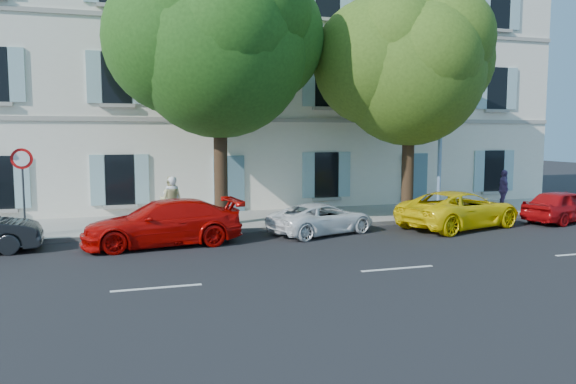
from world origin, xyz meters
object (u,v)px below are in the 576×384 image
object	(u,v)px
car_white_coupe	(322,219)
car_yellow_supercar	(459,210)
pedestrian_a	(172,200)
pedestrian_b	(171,200)
road_sign	(22,173)
car_red_hatchback	(563,206)
street_lamp	(443,104)
pedestrian_c	(504,189)
car_red_coupe	(163,223)
tree_left	(219,50)
tree_right	(410,72)

from	to	relation	value
car_white_coupe	car_yellow_supercar	size ratio (longest dim) A/B	0.78
pedestrian_a	pedestrian_b	distance (m)	0.10
road_sign	pedestrian_b	distance (m)	5.01
car_white_coupe	car_red_hatchback	xyz separation A→B (m)	(9.82, -0.42, 0.10)
street_lamp	pedestrian_c	size ratio (longest dim) A/B	4.61
car_red_coupe	car_red_hatchback	xyz separation A→B (m)	(15.19, -0.02, -0.06)
car_red_hatchback	pedestrian_c	xyz separation A→B (m)	(-0.29, 3.10, 0.36)
street_lamp	car_white_coupe	bearing A→B (deg)	-164.45
tree_left	tree_right	world-z (taller)	tree_left
pedestrian_a	tree_right	bearing A→B (deg)	161.18
tree_left	pedestrian_b	size ratio (longest dim) A/B	5.53
pedestrian_c	road_sign	bearing A→B (deg)	114.34
car_yellow_supercar	street_lamp	world-z (taller)	street_lamp
car_red_coupe	road_sign	world-z (taller)	road_sign
pedestrian_a	car_red_coupe	bearing A→B (deg)	66.62
car_red_hatchback	road_sign	xyz separation A→B (m)	(-19.30, 1.83, 1.55)
pedestrian_a	pedestrian_b	world-z (taller)	pedestrian_a
car_red_coupe	street_lamp	size ratio (longest dim) A/B	0.62
car_red_hatchback	pedestrian_c	size ratio (longest dim) A/B	2.20
pedestrian_b	tree_left	bearing A→B (deg)	176.13
car_yellow_supercar	pedestrian_b	size ratio (longest dim) A/B	2.80
car_red_hatchback	street_lamp	size ratio (longest dim) A/B	0.48
car_red_coupe	car_yellow_supercar	bearing A→B (deg)	85.18
car_red_coupe	tree_right	distance (m)	11.06
car_white_coupe	car_red_hatchback	world-z (taller)	car_red_hatchback
street_lamp	pedestrian_b	bearing A→B (deg)	173.43
road_sign	pedestrian_b	xyz separation A→B (m)	(4.68, 1.37, -1.17)
street_lamp	pedestrian_b	size ratio (longest dim) A/B	4.50
car_red_hatchback	tree_left	world-z (taller)	tree_left
car_white_coupe	car_red_coupe	bearing A→B (deg)	75.60
tree_left	car_white_coupe	bearing A→B (deg)	-33.66
car_white_coupe	street_lamp	world-z (taller)	street_lamp
car_white_coupe	pedestrian_c	bearing A→B (deg)	-92.93
road_sign	street_lamp	size ratio (longest dim) A/B	0.36
street_lamp	car_red_coupe	bearing A→B (deg)	-169.87
car_red_hatchback	pedestrian_c	distance (m)	3.13
road_sign	pedestrian_a	xyz separation A→B (m)	(4.71, 1.28, -1.16)
car_red_coupe	tree_left	size ratio (longest dim) A/B	0.50
pedestrian_a	pedestrian_b	size ratio (longest dim) A/B	1.00
street_lamp	pedestrian_a	bearing A→B (deg)	173.91
pedestrian_a	car_red_hatchback	bearing A→B (deg)	155.49
car_yellow_supercar	road_sign	size ratio (longest dim) A/B	1.73
tree_left	pedestrian_c	distance (m)	13.72
tree_right	pedestrian_b	xyz separation A→B (m)	(-9.02, 1.09, -4.77)
tree_right	pedestrian_a	distance (m)	10.23
tree_left	pedestrian_a	bearing A→B (deg)	159.55
tree_right	pedestrian_b	bearing A→B (deg)	173.12
pedestrian_c	street_lamp	bearing A→B (deg)	126.46
tree_left	tree_right	distance (m)	7.34
car_red_coupe	street_lamp	distance (m)	11.86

